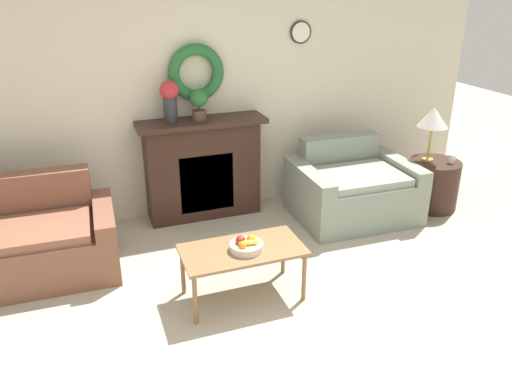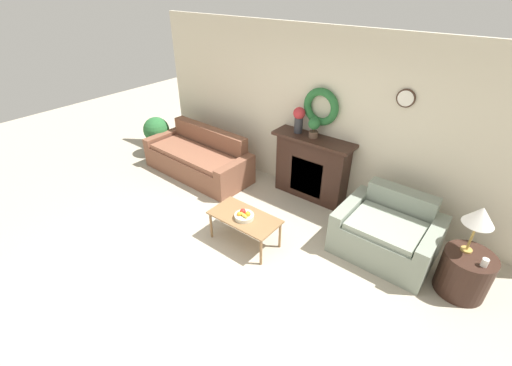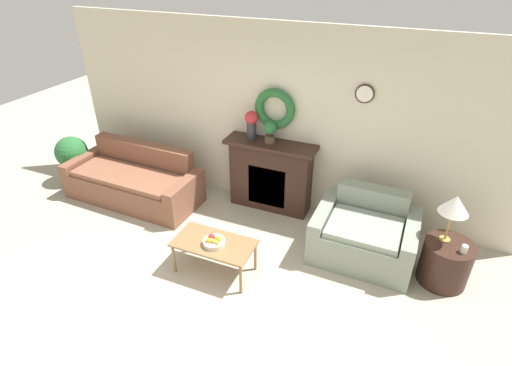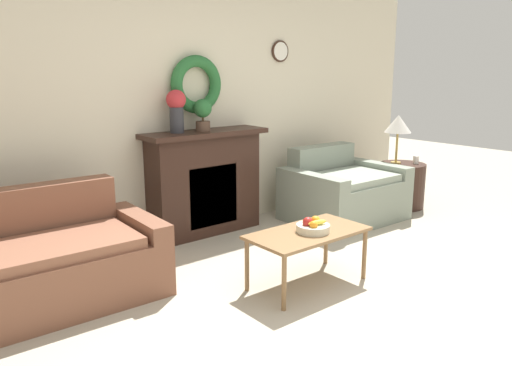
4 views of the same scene
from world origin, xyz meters
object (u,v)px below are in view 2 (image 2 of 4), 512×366
object	(u,v)px
potted_plant_on_mantel	(314,126)
potted_plant_floor_by_couch	(157,131)
loveseat_right	(387,233)
vase_on_mantel_left	(299,118)
couch_left	(199,159)
coffee_table	(245,219)
mug	(485,263)
side_table_by_loveseat	(464,273)
fireplace	(312,167)
table_lamp	(480,217)
fruit_bowl	(244,216)

from	to	relation	value
potted_plant_on_mantel	potted_plant_floor_by_couch	bearing A→B (deg)	-170.69
loveseat_right	vase_on_mantel_left	distance (m)	2.18
couch_left	coffee_table	bearing A→B (deg)	-25.47
coffee_table	mug	world-z (taller)	mug
loveseat_right	side_table_by_loveseat	world-z (taller)	loveseat_right
fireplace	table_lamp	xyz separation A→B (m)	(2.42, -0.64, 0.49)
vase_on_mantel_left	potted_plant_on_mantel	bearing A→B (deg)	-3.94
fruit_bowl	table_lamp	bearing A→B (deg)	22.03
table_lamp	mug	distance (m)	0.51
fireplace	potted_plant_floor_by_couch	bearing A→B (deg)	-170.51
couch_left	mug	bearing A→B (deg)	-0.57
fireplace	side_table_by_loveseat	xyz separation A→B (m)	(2.49, -0.70, -0.27)
coffee_table	vase_on_mantel_left	xyz separation A→B (m)	(-0.21, 1.62, 0.93)
fireplace	table_lamp	size ratio (longest dim) A/B	2.22
table_lamp	coffee_table	bearing A→B (deg)	-158.77
side_table_by_loveseat	table_lamp	world-z (taller)	table_lamp
fireplace	couch_left	bearing A→B (deg)	-163.55
coffee_table	fruit_bowl	distance (m)	0.10
coffee_table	vase_on_mantel_left	distance (m)	1.88
side_table_by_loveseat	table_lamp	distance (m)	0.77
side_table_by_loveseat	mug	xyz separation A→B (m)	(0.13, -0.10, 0.32)
loveseat_right	side_table_by_loveseat	xyz separation A→B (m)	(0.97, -0.12, -0.03)
fruit_bowl	potted_plant_on_mantel	world-z (taller)	potted_plant_on_mantel
vase_on_mantel_left	potted_plant_floor_by_couch	world-z (taller)	vase_on_mantel_left
vase_on_mantel_left	mug	bearing A→B (deg)	-15.28
coffee_table	table_lamp	size ratio (longest dim) A/B	1.62
loveseat_right	vase_on_mantel_left	bearing A→B (deg)	163.57
coffee_table	table_lamp	world-z (taller)	table_lamp
couch_left	side_table_by_loveseat	world-z (taller)	couch_left
fruit_bowl	potted_plant_on_mantel	xyz separation A→B (m)	(0.06, 1.64, 0.78)
fireplace	loveseat_right	size ratio (longest dim) A/B	1.05
mug	potted_plant_floor_by_couch	bearing A→B (deg)	177.75
side_table_by_loveseat	potted_plant_on_mantel	xyz separation A→B (m)	(-2.51, 0.68, 1.00)
loveseat_right	fruit_bowl	xyz separation A→B (m)	(-1.60, -1.08, 0.18)
couch_left	fruit_bowl	xyz separation A→B (m)	(1.99, -1.04, 0.19)
table_lamp	potted_plant_on_mantel	size ratio (longest dim) A/B	1.89
fireplace	vase_on_mantel_left	bearing A→B (deg)	178.98
coffee_table	potted_plant_floor_by_couch	bearing A→B (deg)	161.95
side_table_by_loveseat	coffee_table	bearing A→B (deg)	-160.40
fireplace	table_lamp	distance (m)	2.55
loveseat_right	potted_plant_on_mantel	distance (m)	1.90
loveseat_right	fruit_bowl	bearing A→B (deg)	-144.93
mug	potted_plant_on_mantel	bearing A→B (deg)	163.53
couch_left	vase_on_mantel_left	size ratio (longest dim) A/B	5.10
couch_left	side_table_by_loveseat	bearing A→B (deg)	0.61
mug	fruit_bowl	bearing A→B (deg)	-162.40
mug	potted_plant_on_mantel	size ratio (longest dim) A/B	0.30
fireplace	side_table_by_loveseat	bearing A→B (deg)	-15.59
fireplace	fruit_bowl	world-z (taller)	fireplace
loveseat_right	coffee_table	xyz separation A→B (m)	(-1.62, -1.05, 0.09)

